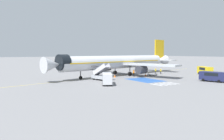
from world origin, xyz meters
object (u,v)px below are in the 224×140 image
ground_crew_0 (156,71)px  ground_crew_2 (161,71)px  traffic_cone_1 (115,76)px  airliner (120,62)px  boarding_stairs_forward (101,76)px  baggage_cart (152,74)px  service_van_1 (213,76)px  ground_crew_1 (134,72)px  fuel_tanker (103,65)px  traffic_cone_0 (146,75)px  service_van_2 (205,70)px  service_van_0 (107,78)px

ground_crew_0 → ground_crew_2: ground_crew_0 is taller
traffic_cone_1 → airliner: bearing=41.7°
boarding_stairs_forward → baggage_cart: (17.59, 2.17, -0.73)m
boarding_stairs_forward → service_van_1: boarding_stairs_forward is taller
service_van_1 → boarding_stairs_forward: bearing=126.9°
ground_crew_1 → ground_crew_2: ground_crew_1 is taller
service_van_1 → airliner: bearing=99.6°
fuel_tanker → baggage_cart: (0.58, -27.97, -1.36)m
ground_crew_2 → traffic_cone_0: bearing=-130.7°
traffic_cone_0 → traffic_cone_1: 9.21m
service_van_1 → baggage_cart: (-2.09, 17.34, -1.06)m
ground_crew_1 → fuel_tanker: bearing=125.8°
boarding_stairs_forward → service_van_1: 24.85m
service_van_2 → ground_crew_0: size_ratio=3.07×
boarding_stairs_forward → traffic_cone_0: 14.99m
ground_crew_1 → traffic_cone_0: ground_crew_1 is taller
airliner → service_van_2: size_ratio=8.29×
ground_crew_2 → traffic_cone_1: bearing=-144.1°
baggage_cart → ground_crew_0: ground_crew_0 is taller
boarding_stairs_forward → ground_crew_1: size_ratio=2.95×
fuel_tanker → traffic_cone_1: size_ratio=13.29×
ground_crew_1 → traffic_cone_1: 5.60m
fuel_tanker → ground_crew_2: 26.79m
traffic_cone_1 → service_van_1: bearing=-53.1°
ground_crew_0 → boarding_stairs_forward: bearing=13.2°
fuel_tanker → ground_crew_1: size_ratio=4.93×
boarding_stairs_forward → airliner: bearing=22.1°
service_van_1 → ground_crew_0: bearing=70.6°
service_van_2 → traffic_cone_1: 26.78m
airliner → service_van_1: size_ratio=8.04×
service_van_1 → ground_crew_0: 19.73m
service_van_0 → ground_crew_2: service_van_0 is taller
service_van_0 → service_van_2: bearing=31.7°
airliner → service_van_1: 24.18m
boarding_stairs_forward → service_van_2: size_ratio=1.01×
fuel_tanker → ground_crew_2: fuel_tanker is taller
baggage_cart → ground_crew_1: 6.40m
service_van_1 → service_van_0: bearing=144.0°
fuel_tanker → service_van_0: (-19.39, -37.05, -0.28)m
airliner → traffic_cone_0: size_ratio=68.29×
traffic_cone_0 → baggage_cart: bearing=7.6°
airliner → ground_crew_1: (1.78, -4.17, -2.66)m
service_van_2 → traffic_cone_1: bearing=2.8°
ground_crew_0 → fuel_tanker: bearing=-80.0°
ground_crew_2 → service_van_2: bearing=-11.7°
fuel_tanker → traffic_cone_0: 28.44m
traffic_cone_0 → airliner: bearing=138.4°
service_van_2 → traffic_cone_0: service_van_2 is taller
airliner → service_van_1: airliner is taller
airliner → ground_crew_1: 5.25m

